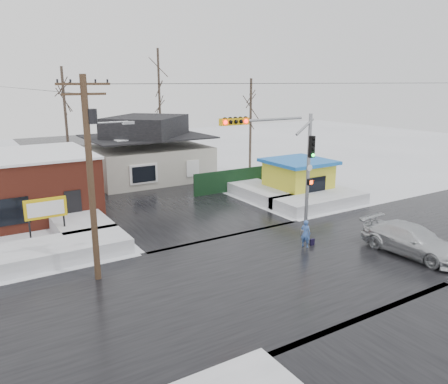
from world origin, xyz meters
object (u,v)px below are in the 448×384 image
marquee_sign (46,210)px  utility_pole (91,168)px  kiosk (298,178)px  car (412,240)px  pedestrian (306,234)px  traffic_signal (287,161)px

marquee_sign → utility_pole: bearing=-79.9°
kiosk → utility_pole: bearing=-159.6°
car → pedestrian: bearing=132.9°
utility_pole → car: size_ratio=1.71×
pedestrian → utility_pole: bearing=55.4°
marquee_sign → kiosk: 18.51m
kiosk → marquee_sign: bearing=-178.4°
marquee_sign → pedestrian: marquee_sign is taller
pedestrian → car: (3.95, -3.66, 0.01)m
utility_pole → kiosk: 18.95m
marquee_sign → kiosk: kiosk is taller
kiosk → car: bearing=-103.4°
kiosk → car: 12.49m
marquee_sign → car: marquee_sign is taller
traffic_signal → kiosk: bearing=44.8°
traffic_signal → marquee_sign: traffic_signal is taller
traffic_signal → utility_pole: bearing=177.1°
utility_pole → car: bearing=-21.2°
traffic_signal → marquee_sign: size_ratio=2.75×
traffic_signal → pedestrian: (0.22, -1.45, -3.79)m
utility_pole → kiosk: size_ratio=1.96×
utility_pole → car: utility_pole is taller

